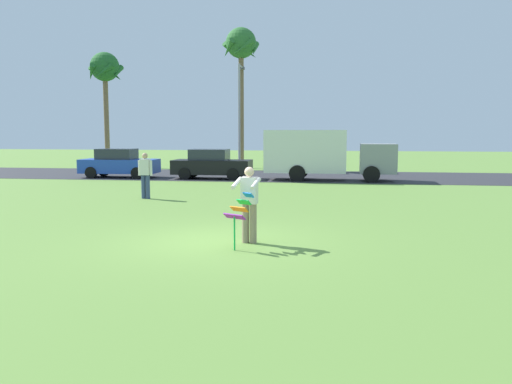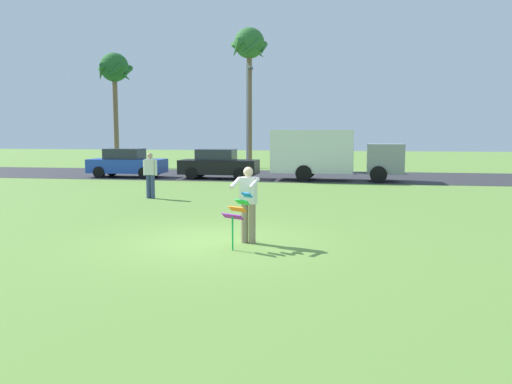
{
  "view_description": "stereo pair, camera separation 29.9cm",
  "coord_description": "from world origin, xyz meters",
  "px_view_note": "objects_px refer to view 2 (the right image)",
  "views": [
    {
      "loc": [
        2.7,
        -11.39,
        2.5
      ],
      "look_at": [
        0.81,
        0.98,
        1.05
      ],
      "focal_mm": 36.21,
      "sensor_mm": 36.0,
      "label": 1
    },
    {
      "loc": [
        2.99,
        -11.34,
        2.5
      ],
      "look_at": [
        0.81,
        0.98,
        1.05
      ],
      "focal_mm": 36.21,
      "sensor_mm": 36.0,
      "label": 2
    }
  ],
  "objects_px": {
    "parked_car_blue": "(127,163)",
    "kite_held": "(237,211)",
    "parked_car_black": "(218,164)",
    "streetlight_pole": "(248,110)",
    "person_walker_near": "(150,174)",
    "palm_tree_right_near": "(249,50)",
    "parked_truck_grey_van": "(329,153)",
    "palm_tree_left_near": "(114,72)",
    "person_kite_flyer": "(248,202)"
  },
  "relations": [
    {
      "from": "person_kite_flyer",
      "to": "parked_car_black",
      "type": "xyz_separation_m",
      "value": [
        -4.7,
        15.83,
        -0.18
      ]
    },
    {
      "from": "kite_held",
      "to": "palm_tree_right_near",
      "type": "height_order",
      "value": "palm_tree_right_near"
    },
    {
      "from": "parked_car_black",
      "to": "person_walker_near",
      "type": "height_order",
      "value": "person_walker_near"
    },
    {
      "from": "parked_car_blue",
      "to": "palm_tree_right_near",
      "type": "bearing_deg",
      "value": 58.54
    },
    {
      "from": "parked_car_blue",
      "to": "palm_tree_left_near",
      "type": "height_order",
      "value": "palm_tree_left_near"
    },
    {
      "from": "person_kite_flyer",
      "to": "kite_held",
      "type": "relative_size",
      "value": 1.44
    },
    {
      "from": "parked_car_blue",
      "to": "streetlight_pole",
      "type": "bearing_deg",
      "value": 51.84
    },
    {
      "from": "palm_tree_left_near",
      "to": "person_walker_near",
      "type": "height_order",
      "value": "palm_tree_left_near"
    },
    {
      "from": "palm_tree_left_near",
      "to": "palm_tree_right_near",
      "type": "distance_m",
      "value": 10.24
    },
    {
      "from": "parked_car_blue",
      "to": "person_walker_near",
      "type": "bearing_deg",
      "value": -60.88
    },
    {
      "from": "person_kite_flyer",
      "to": "palm_tree_left_near",
      "type": "height_order",
      "value": "palm_tree_left_near"
    },
    {
      "from": "parked_truck_grey_van",
      "to": "palm_tree_right_near",
      "type": "bearing_deg",
      "value": 123.84
    },
    {
      "from": "parked_car_black",
      "to": "parked_truck_grey_van",
      "type": "bearing_deg",
      "value": -0.01
    },
    {
      "from": "person_kite_flyer",
      "to": "parked_truck_grey_van",
      "type": "xyz_separation_m",
      "value": [
        1.21,
        15.83,
        0.46
      ]
    },
    {
      "from": "parked_car_blue",
      "to": "kite_held",
      "type": "bearing_deg",
      "value": -59.06
    },
    {
      "from": "palm_tree_left_near",
      "to": "streetlight_pole",
      "type": "bearing_deg",
      "value": -11.06
    },
    {
      "from": "person_kite_flyer",
      "to": "parked_car_blue",
      "type": "relative_size",
      "value": 0.41
    },
    {
      "from": "parked_truck_grey_van",
      "to": "palm_tree_left_near",
      "type": "height_order",
      "value": "palm_tree_left_near"
    },
    {
      "from": "palm_tree_right_near",
      "to": "person_walker_near",
      "type": "distance_m",
      "value": 18.79
    },
    {
      "from": "person_kite_flyer",
      "to": "kite_held",
      "type": "distance_m",
      "value": 0.65
    },
    {
      "from": "streetlight_pole",
      "to": "person_walker_near",
      "type": "height_order",
      "value": "streetlight_pole"
    },
    {
      "from": "parked_car_blue",
      "to": "palm_tree_left_near",
      "type": "distance_m",
      "value": 11.96
    },
    {
      "from": "parked_car_blue",
      "to": "parked_car_black",
      "type": "xyz_separation_m",
      "value": [
        5.28,
        0.0,
        0.0
      ]
    },
    {
      "from": "palm_tree_left_near",
      "to": "streetlight_pole",
      "type": "height_order",
      "value": "palm_tree_left_near"
    },
    {
      "from": "streetlight_pole",
      "to": "person_walker_near",
      "type": "distance_m",
      "value": 15.97
    },
    {
      "from": "person_kite_flyer",
      "to": "streetlight_pole",
      "type": "xyz_separation_m",
      "value": [
        -4.44,
        22.87,
        3.05
      ]
    },
    {
      "from": "parked_car_blue",
      "to": "person_kite_flyer",
      "type": "bearing_deg",
      "value": -57.79
    },
    {
      "from": "parked_car_blue",
      "to": "person_walker_near",
      "type": "height_order",
      "value": "person_walker_near"
    },
    {
      "from": "kite_held",
      "to": "palm_tree_left_near",
      "type": "bearing_deg",
      "value": 119.92
    },
    {
      "from": "parked_truck_grey_van",
      "to": "person_walker_near",
      "type": "bearing_deg",
      "value": -126.56
    },
    {
      "from": "kite_held",
      "to": "palm_tree_right_near",
      "type": "bearing_deg",
      "value": 100.19
    },
    {
      "from": "parked_car_blue",
      "to": "palm_tree_left_near",
      "type": "relative_size",
      "value": 0.51
    },
    {
      "from": "palm_tree_right_near",
      "to": "parked_car_blue",
      "type": "bearing_deg",
      "value": -121.46
    },
    {
      "from": "person_walker_near",
      "to": "palm_tree_right_near",
      "type": "bearing_deg",
      "value": 88.22
    },
    {
      "from": "parked_car_blue",
      "to": "parked_car_black",
      "type": "relative_size",
      "value": 1.01
    },
    {
      "from": "kite_held",
      "to": "streetlight_pole",
      "type": "height_order",
      "value": "streetlight_pole"
    },
    {
      "from": "person_kite_flyer",
      "to": "parked_car_blue",
      "type": "distance_m",
      "value": 18.71
    },
    {
      "from": "palm_tree_right_near",
      "to": "kite_held",
      "type": "bearing_deg",
      "value": -79.81
    },
    {
      "from": "palm_tree_right_near",
      "to": "person_walker_near",
      "type": "height_order",
      "value": "palm_tree_right_near"
    },
    {
      "from": "parked_truck_grey_van",
      "to": "person_kite_flyer",
      "type": "bearing_deg",
      "value": -94.38
    },
    {
      "from": "parked_truck_grey_van",
      "to": "person_walker_near",
      "type": "height_order",
      "value": "parked_truck_grey_van"
    },
    {
      "from": "parked_truck_grey_van",
      "to": "streetlight_pole",
      "type": "height_order",
      "value": "streetlight_pole"
    },
    {
      "from": "parked_car_black",
      "to": "person_walker_near",
      "type": "bearing_deg",
      "value": -93.2
    },
    {
      "from": "person_kite_flyer",
      "to": "palm_tree_left_near",
      "type": "xyz_separation_m",
      "value": [
        -14.8,
        24.9,
        5.96
      ]
    },
    {
      "from": "kite_held",
      "to": "parked_car_black",
      "type": "height_order",
      "value": "parked_car_black"
    },
    {
      "from": "kite_held",
      "to": "palm_tree_right_near",
      "type": "distance_m",
      "value": 26.62
    },
    {
      "from": "kite_held",
      "to": "parked_car_blue",
      "type": "bearing_deg",
      "value": 120.94
    },
    {
      "from": "parked_car_black",
      "to": "streetlight_pole",
      "type": "height_order",
      "value": "streetlight_pole"
    },
    {
      "from": "parked_car_blue",
      "to": "streetlight_pole",
      "type": "xyz_separation_m",
      "value": [
        5.53,
        7.04,
        3.22
      ]
    },
    {
      "from": "person_kite_flyer",
      "to": "streetlight_pole",
      "type": "relative_size",
      "value": 0.25
    }
  ]
}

